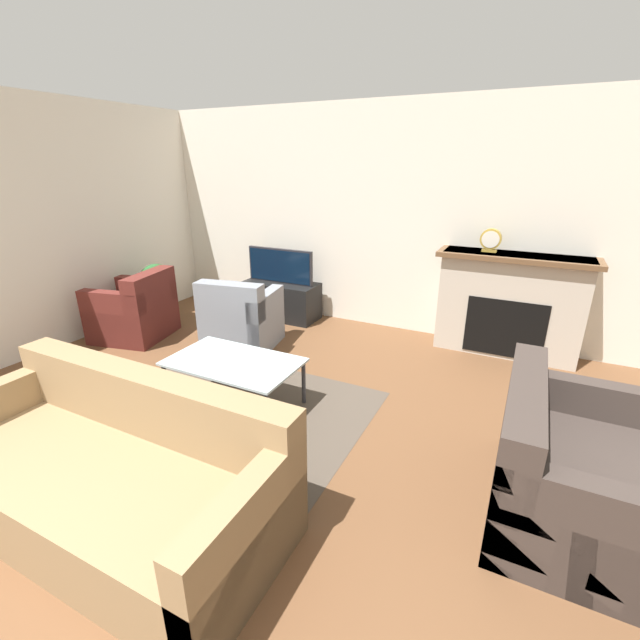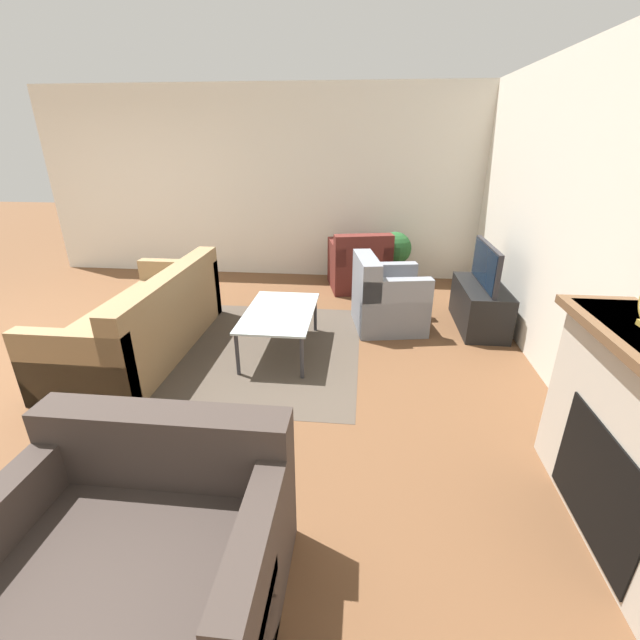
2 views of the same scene
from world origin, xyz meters
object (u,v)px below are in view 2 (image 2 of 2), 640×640
(tv, at_px, (486,265))
(couch_loveseat, at_px, (145,551))
(couch_sectional, at_px, (145,324))
(potted_plant, at_px, (395,251))
(coffee_table, at_px, (280,315))
(armchair_by_window, at_px, (359,268))
(armchair_accent, at_px, (386,301))

(tv, distance_m, couch_loveseat, 4.10)
(couch_sectional, bearing_deg, potted_plant, 131.47)
(couch_sectional, height_order, couch_loveseat, same)
(couch_sectional, bearing_deg, coffee_table, 95.45)
(couch_sectional, bearing_deg, tv, 105.40)
(armchair_by_window, height_order, potted_plant, armchair_by_window)
(armchair_accent, bearing_deg, tv, -94.09)
(coffee_table, relative_size, potted_plant, 1.41)
(armchair_accent, bearing_deg, coffee_table, 113.66)
(couch_sectional, relative_size, coffee_table, 1.94)
(tv, bearing_deg, couch_loveseat, -33.60)
(armchair_by_window, relative_size, potted_plant, 1.18)
(couch_loveseat, height_order, armchair_accent, same)
(armchair_by_window, relative_size, coffee_table, 0.83)
(couch_sectional, xyz_separation_m, coffee_table, (-0.13, 1.34, 0.11))
(armchair_accent, xyz_separation_m, coffee_table, (0.72, -1.07, 0.09))
(armchair_by_window, height_order, armchair_accent, same)
(potted_plant, bearing_deg, tv, 34.10)
(couch_sectional, distance_m, potted_plant, 3.45)
(coffee_table, bearing_deg, couch_sectional, -84.55)
(couch_loveseat, height_order, armchair_by_window, same)
(coffee_table, height_order, potted_plant, potted_plant)
(couch_loveseat, bearing_deg, tv, 56.40)
(tv, bearing_deg, armchair_accent, -83.98)
(armchair_accent, distance_m, coffee_table, 1.29)
(potted_plant, bearing_deg, coffee_table, -29.86)
(couch_sectional, bearing_deg, couch_loveseat, 26.53)
(armchair_by_window, relative_size, armchair_accent, 1.08)
(couch_loveseat, height_order, coffee_table, couch_loveseat)
(coffee_table, bearing_deg, tv, 111.25)
(coffee_table, bearing_deg, armchair_by_window, 160.09)
(couch_loveseat, bearing_deg, armchair_accent, 69.96)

